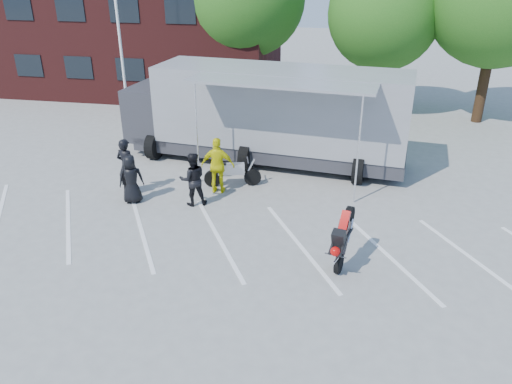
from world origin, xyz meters
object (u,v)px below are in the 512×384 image
(transporter_truck, at_px, (268,161))
(spectator_leather_b, at_px, (127,167))
(stunt_bike_rider, at_px, (344,261))
(flagpole, at_px, (123,18))
(spectator_leather_a, at_px, (131,179))
(tree_mid, at_px, (384,14))
(parked_motorcycle, at_px, (233,186))
(spectator_leather_c, at_px, (193,179))
(spectator_hivis, at_px, (218,166))

(transporter_truck, height_order, spectator_leather_b, spectator_leather_b)
(transporter_truck, bearing_deg, stunt_bike_rider, -57.99)
(flagpole, bearing_deg, spectator_leather_a, -67.15)
(tree_mid, height_order, parked_motorcycle, tree_mid)
(spectator_leather_a, distance_m, spectator_leather_c, 2.06)
(stunt_bike_rider, height_order, spectator_leather_a, spectator_leather_a)
(tree_mid, bearing_deg, transporter_truck, -119.50)
(flagpole, bearing_deg, transporter_truck, -21.71)
(spectator_leather_c, relative_size, spectator_hivis, 0.91)
(parked_motorcycle, height_order, spectator_leather_a, spectator_leather_a)
(spectator_leather_b, bearing_deg, spectator_leather_a, 136.20)
(spectator_hivis, bearing_deg, stunt_bike_rider, 137.44)
(flagpole, xyz_separation_m, spectator_hivis, (5.67, -5.96, -4.07))
(spectator_leather_b, xyz_separation_m, spectator_leather_c, (2.46, -0.40, -0.09))
(flagpole, height_order, stunt_bike_rider, flagpole)
(parked_motorcycle, distance_m, spectator_leather_b, 3.76)
(spectator_leather_c, bearing_deg, flagpole, -77.91)
(parked_motorcycle, bearing_deg, spectator_leather_b, 95.33)
(flagpole, relative_size, spectator_hivis, 4.05)
(tree_mid, bearing_deg, stunt_bike_rider, -94.40)
(spectator_leather_b, height_order, spectator_leather_c, spectator_leather_b)
(spectator_leather_b, distance_m, spectator_hivis, 3.10)
(parked_motorcycle, bearing_deg, transporter_truck, -32.98)
(flagpole, xyz_separation_m, spectator_leather_a, (3.06, -7.25, -4.22))
(spectator_leather_a, height_order, spectator_leather_c, spectator_leather_c)
(flagpole, relative_size, stunt_bike_rider, 4.49)
(flagpole, distance_m, spectator_leather_a, 8.93)
(spectator_leather_c, bearing_deg, spectator_leather_b, -33.00)
(spectator_leather_a, bearing_deg, spectator_hivis, -177.07)
(parked_motorcycle, distance_m, spectator_leather_a, 3.63)
(stunt_bike_rider, distance_m, spectator_hivis, 5.83)
(transporter_truck, bearing_deg, flagpole, 164.97)
(spectator_hivis, bearing_deg, spectator_leather_b, 9.47)
(flagpole, relative_size, spectator_leather_c, 4.44)
(tree_mid, xyz_separation_m, spectator_hivis, (-5.57, -10.96, -3.96))
(flagpole, bearing_deg, stunt_bike_rider, -43.51)
(transporter_truck, distance_m, spectator_leather_c, 4.74)
(flagpole, distance_m, stunt_bike_rider, 14.84)
(transporter_truck, bearing_deg, spectator_leather_b, -130.50)
(spectator_leather_a, distance_m, spectator_leather_b, 0.75)
(stunt_bike_rider, relative_size, spectator_leather_b, 0.90)
(transporter_truck, distance_m, spectator_hivis, 3.58)
(parked_motorcycle, distance_m, spectator_leather_c, 2.12)
(spectator_leather_c, bearing_deg, parked_motorcycle, -142.86)
(tree_mid, relative_size, transporter_truck, 0.66)
(flagpole, xyz_separation_m, spectator_leather_c, (5.11, -7.04, -4.15))
(spectator_leather_c, bearing_deg, spectator_hivis, -141.53)
(spectator_leather_c, height_order, spectator_hivis, spectator_hivis)
(tree_mid, relative_size, spectator_leather_c, 4.26)
(stunt_bike_rider, distance_m, spectator_leather_c, 5.70)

